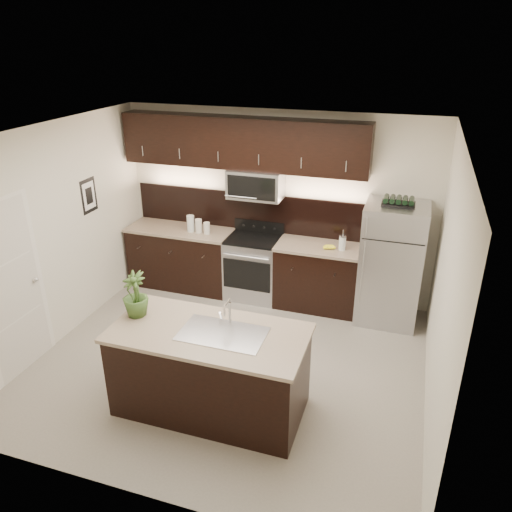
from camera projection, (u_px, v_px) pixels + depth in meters
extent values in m
plane|color=gray|center=(229.00, 362.00, 6.00)|extent=(4.50, 4.50, 0.00)
cube|color=beige|center=(277.00, 205.00, 7.18)|extent=(4.50, 0.02, 2.70)
cube|color=beige|center=(130.00, 367.00, 3.71)|extent=(4.50, 0.02, 2.70)
cube|color=beige|center=(55.00, 237.00, 6.09)|extent=(0.02, 4.00, 2.70)
cube|color=beige|center=(444.00, 291.00, 4.81)|extent=(0.02, 4.00, 2.70)
cube|color=white|center=(223.00, 136.00, 4.90)|extent=(4.50, 4.00, 0.02)
cube|color=beige|center=(14.00, 291.00, 5.53)|extent=(0.04, 0.80, 2.02)
sphere|color=silver|center=(36.00, 280.00, 5.80)|extent=(0.06, 0.06, 0.06)
cube|color=black|center=(89.00, 196.00, 6.61)|extent=(0.01, 0.32, 0.46)
cube|color=white|center=(89.00, 196.00, 6.61)|extent=(0.00, 0.24, 0.36)
cube|color=black|center=(182.00, 258.00, 7.68)|extent=(1.57, 0.62, 0.90)
cube|color=black|center=(318.00, 277.00, 7.08)|extent=(1.16, 0.62, 0.90)
cube|color=#B2B2B7|center=(254.00, 268.00, 7.35)|extent=(0.76, 0.62, 0.90)
cube|color=black|center=(253.00, 239.00, 7.16)|extent=(0.76, 0.60, 0.03)
cube|color=beige|center=(180.00, 230.00, 7.49)|extent=(1.59, 0.65, 0.04)
cube|color=beige|center=(319.00, 247.00, 6.89)|extent=(1.18, 0.65, 0.04)
cube|color=black|center=(246.00, 211.00, 7.35)|extent=(3.49, 0.02, 0.56)
cube|color=#B2B2B7|center=(256.00, 184.00, 6.94)|extent=(0.76, 0.40, 0.40)
cube|color=black|center=(242.00, 143.00, 6.80)|extent=(3.49, 0.33, 0.70)
cube|color=black|center=(210.00, 372.00, 5.11)|extent=(1.90, 0.90, 0.90)
cube|color=beige|center=(208.00, 333.00, 4.91)|extent=(1.96, 0.96, 0.04)
cube|color=silver|center=(223.00, 333.00, 4.86)|extent=(0.84, 0.50, 0.01)
cylinder|color=silver|center=(230.00, 313.00, 5.00)|extent=(0.03, 0.03, 0.24)
cylinder|color=silver|center=(227.00, 303.00, 4.88)|extent=(0.02, 0.14, 0.02)
cylinder|color=silver|center=(225.00, 311.00, 4.83)|extent=(0.02, 0.02, 0.10)
cube|color=#B2B2B7|center=(391.00, 264.00, 6.60)|extent=(0.79, 0.72, 1.65)
cube|color=black|center=(398.00, 204.00, 6.26)|extent=(0.41, 0.25, 0.03)
cylinder|color=black|center=(386.00, 199.00, 6.28)|extent=(0.07, 0.23, 0.07)
cylinder|color=black|center=(392.00, 199.00, 6.26)|extent=(0.07, 0.23, 0.07)
cylinder|color=black|center=(399.00, 200.00, 6.24)|extent=(0.07, 0.23, 0.07)
cylinder|color=black|center=(405.00, 201.00, 6.22)|extent=(0.07, 0.23, 0.07)
cylinder|color=black|center=(412.00, 201.00, 6.19)|extent=(0.07, 0.23, 0.07)
imported|color=#334F1F|center=(135.00, 294.00, 5.10)|extent=(0.35, 0.35, 0.48)
cylinder|color=silver|center=(191.00, 223.00, 7.33)|extent=(0.11, 0.11, 0.24)
cylinder|color=beige|center=(199.00, 226.00, 7.29)|extent=(0.10, 0.10, 0.20)
cylinder|color=beige|center=(207.00, 228.00, 7.26)|extent=(0.09, 0.09, 0.17)
cylinder|color=silver|center=(342.00, 243.00, 6.71)|extent=(0.09, 0.09, 0.19)
cylinder|color=silver|center=(343.00, 236.00, 6.67)|extent=(0.10, 0.10, 0.02)
cylinder|color=silver|center=(343.00, 233.00, 6.65)|extent=(0.01, 0.01, 0.08)
ellipsoid|color=yellow|center=(325.00, 247.00, 6.77)|extent=(0.21, 0.19, 0.05)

